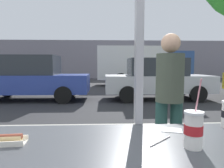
% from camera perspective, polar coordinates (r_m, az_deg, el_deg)
% --- Properties ---
extents(ground_plane, '(60.00, 60.00, 0.00)m').
position_cam_1_polar(ground_plane, '(9.37, -0.95, -3.28)').
color(ground_plane, '#2D2D30').
extents(sidewalk_strip, '(16.00, 2.80, 0.14)m').
position_cam_1_polar(sidewalk_strip, '(3.16, 2.22, -19.65)').
color(sidewalk_strip, '#B2ADA3').
rests_on(sidewalk_strip, ground).
extents(building_facade_far, '(28.00, 1.20, 4.03)m').
position_cam_1_polar(building_facade_far, '(22.03, -1.81, 6.94)').
color(building_facade_far, gray).
rests_on(building_facade_far, ground).
extents(soda_cup_left, '(0.09, 0.09, 0.33)m').
position_cam_1_polar(soda_cup_left, '(1.04, 22.12, -11.78)').
color(soda_cup_left, white).
rests_on(soda_cup_left, window_counter).
extents(loose_straw, '(0.14, 0.14, 0.01)m').
position_cam_1_polar(loose_straw, '(1.10, 13.67, -15.45)').
color(loose_straw, white).
rests_on(loose_straw, window_counter).
extents(napkin_wrapper, '(0.14, 0.12, 0.00)m').
position_cam_1_polar(napkin_wrapper, '(1.29, 16.56, -12.42)').
color(napkin_wrapper, white).
rests_on(napkin_wrapper, window_counter).
extents(parked_car_blue, '(4.53, 1.92, 1.80)m').
position_cam_1_polar(parked_car_blue, '(8.72, -22.06, 1.63)').
color(parked_car_blue, '#283D93').
rests_on(parked_car_blue, ground).
extents(parked_car_silver, '(4.31, 1.89, 1.69)m').
position_cam_1_polar(parked_car_silver, '(8.51, 12.66, 1.51)').
color(parked_car_silver, '#BCBCC1').
rests_on(parked_car_silver, ground).
extents(box_truck, '(6.36, 2.44, 2.67)m').
position_cam_1_polar(box_truck, '(14.30, 8.49, 5.64)').
color(box_truck, silver).
rests_on(box_truck, ground).
extents(pedestrian, '(0.32, 0.32, 1.63)m').
position_cam_1_polar(pedestrian, '(2.45, 15.98, -2.67)').
color(pedestrian, '#1D3C38').
rests_on(pedestrian, sidewalk_strip).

